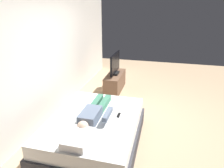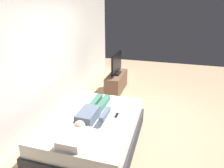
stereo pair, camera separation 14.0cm
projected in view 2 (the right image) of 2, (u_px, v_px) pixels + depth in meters
ground_plane at (133, 123)px, 4.36m from camera, size 10.00×10.00×0.00m
back_wall at (59, 48)px, 4.68m from camera, size 6.40×0.10×2.80m
bed at (92, 131)px, 3.62m from camera, size 2.00×1.53×0.54m
pillow at (74, 138)px, 2.89m from camera, size 0.48×0.34×0.12m
person at (92, 112)px, 3.52m from camera, size 1.26×0.46×0.18m
remote at (117, 115)px, 3.58m from camera, size 0.15×0.04×0.02m
tv_stand at (116, 82)px, 5.87m from camera, size 1.10×0.40×0.50m
tv at (117, 64)px, 5.67m from camera, size 0.88×0.20×0.59m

